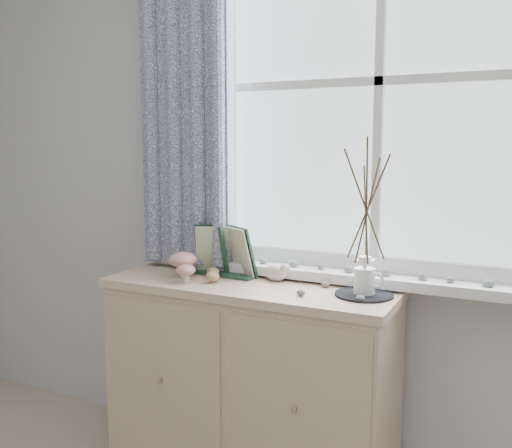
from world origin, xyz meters
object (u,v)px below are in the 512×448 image
Objects in this scene: botanical_book at (222,251)px; toadstool_cluster at (183,263)px; sideboard at (250,382)px; twig_pitcher at (367,204)px.

botanical_book is 0.17m from toadstool_cluster.
botanical_book reaches higher than toadstool_cluster.
twig_pitcher reaches higher than sideboard.
toadstool_cluster is at bearing 168.54° from twig_pitcher.
twig_pitcher is (0.75, 0.07, 0.27)m from toadstool_cluster.
sideboard is at bearing 12.37° from toadstool_cluster.
toadstool_cluster is (-0.28, -0.06, 0.49)m from sideboard.
botanical_book is at bearing 39.30° from toadstool_cluster.
twig_pitcher reaches higher than toadstool_cluster.
twig_pitcher is (0.47, 0.01, 0.77)m from sideboard.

